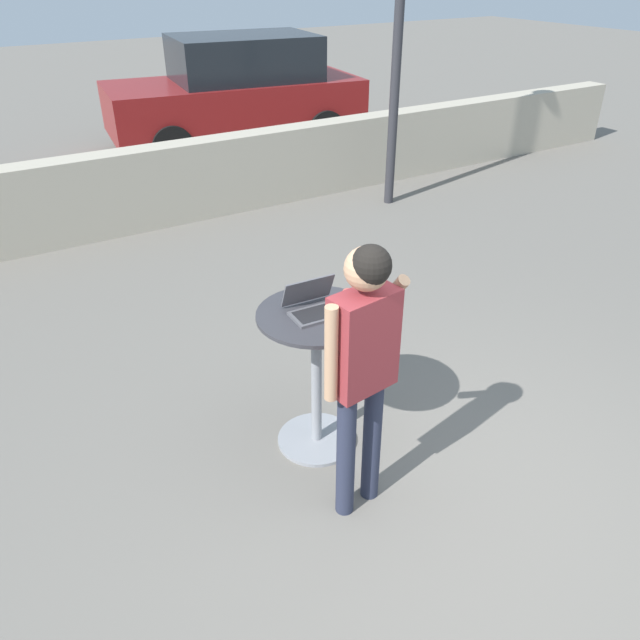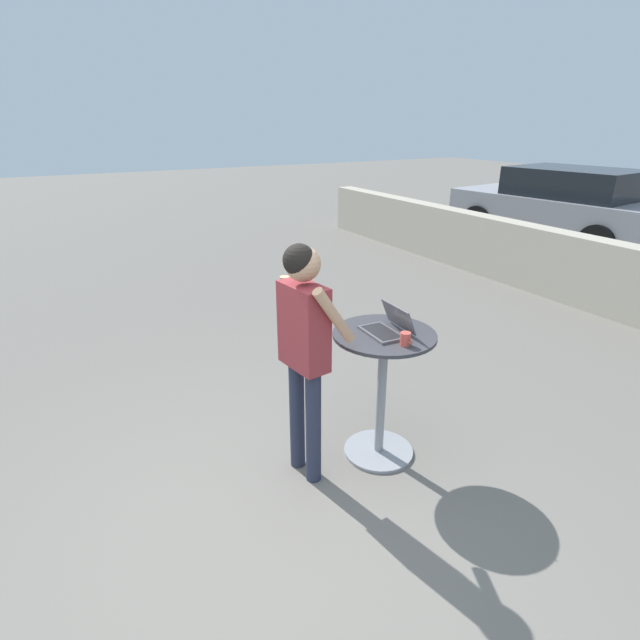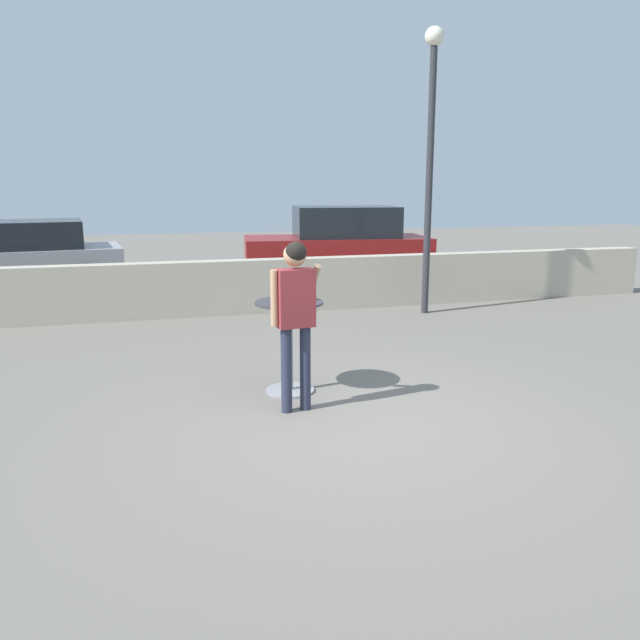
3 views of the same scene
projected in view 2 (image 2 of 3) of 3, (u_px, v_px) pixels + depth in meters
ground_plane at (265, 540)px, 3.10m from camera, size 50.00×50.00×0.00m
cafe_table at (382, 381)px, 3.70m from camera, size 0.75×0.75×1.02m
laptop at (387, 327)px, 3.54m from camera, size 0.35×0.30×0.20m
coffee_mug at (405, 339)px, 3.34m from camera, size 0.11×0.07×0.09m
standing_person at (304, 336)px, 3.31m from camera, size 0.52×0.41×1.73m
parked_car_near_street at (563, 205)px, 10.30m from camera, size 4.42×2.39×1.54m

